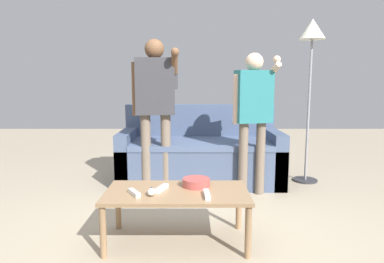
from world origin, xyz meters
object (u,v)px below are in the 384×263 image
object	(u,v)px
coffee_table	(178,197)
game_remote_nunchuk	(152,192)
couch	(201,155)
floor_lamp	(312,46)
snack_bowl	(197,182)
game_remote_wand_spare	(207,194)
game_remote_wand_near	(162,188)
player_left	(156,98)
player_right	(254,107)
game_remote_wand_far	(135,193)

from	to	relation	value
coffee_table	game_remote_nunchuk	world-z (taller)	game_remote_nunchuk
couch	floor_lamp	world-z (taller)	floor_lamp
snack_bowl	game_remote_wand_spare	bearing A→B (deg)	-73.15
game_remote_wand_near	game_remote_nunchuk	bearing A→B (deg)	-119.69
couch	player_left	distance (m)	0.94
game_remote_nunchuk	floor_lamp	xyz separation A→B (m)	(1.61, 1.62, 1.14)
game_remote_nunchuk	game_remote_wand_near	size ratio (longest dim) A/B	0.53
coffee_table	game_remote_nunchuk	size ratio (longest dim) A/B	11.53
coffee_table	player_right	world-z (taller)	player_right
game_remote_nunchuk	game_remote_wand_near	distance (m)	0.12
player_left	game_remote_wand_near	xyz separation A→B (m)	(0.16, -1.11, -0.59)
couch	player_left	size ratio (longest dim) A/B	1.15
couch	game_remote_wand_near	distance (m)	1.58
game_remote_wand_far	game_remote_wand_spare	world-z (taller)	same
couch	coffee_table	bearing A→B (deg)	-97.44
coffee_table	player_right	bearing A→B (deg)	55.63
player_left	game_remote_wand_near	bearing A→B (deg)	-82.00
snack_bowl	player_left	world-z (taller)	player_left
coffee_table	floor_lamp	distance (m)	2.42
coffee_table	game_remote_wand_far	xyz separation A→B (m)	(-0.29, -0.09, 0.06)
couch	game_remote_wand_far	xyz separation A→B (m)	(-0.49, -1.65, 0.09)
game_remote_wand_far	game_remote_wand_spare	xyz separation A→B (m)	(0.50, -0.03, -0.00)
game_remote_wand_near	snack_bowl	bearing A→B (deg)	21.31
player_right	couch	bearing A→B (deg)	135.18
coffee_table	game_remote_nunchuk	bearing A→B (deg)	-151.17
player_right	game_remote_wand_far	xyz separation A→B (m)	(-1.01, -1.14, -0.50)
player_left	game_remote_nunchuk	bearing A→B (deg)	-85.44
floor_lamp	player_left	world-z (taller)	floor_lamp
game_remote_nunchuk	game_remote_wand_spare	distance (m)	0.38
floor_lamp	snack_bowl	bearing A→B (deg)	-132.45
snack_bowl	game_remote_wand_far	world-z (taller)	snack_bowl
coffee_table	player_right	size ratio (longest dim) A/B	0.71
game_remote_wand_near	game_remote_wand_spare	world-z (taller)	same
couch	snack_bowl	distance (m)	1.46
game_remote_wand_near	game_remote_wand_spare	bearing A→B (deg)	-22.39
snack_bowl	game_remote_wand_far	bearing A→B (deg)	-155.67
game_remote_nunchuk	floor_lamp	size ratio (longest dim) A/B	0.05
game_remote_wand_near	game_remote_wand_far	distance (m)	0.20
coffee_table	game_remote_wand_far	world-z (taller)	game_remote_wand_far
player_left	game_remote_wand_far	xyz separation A→B (m)	(-0.02, -1.21, -0.59)
snack_bowl	game_remote_wand_near	xyz separation A→B (m)	(-0.25, -0.10, -0.01)
couch	coffee_table	xyz separation A→B (m)	(-0.20, -1.56, 0.03)
player_right	game_remote_wand_spare	bearing A→B (deg)	-113.57
game_remote_nunchuk	game_remote_wand_far	xyz separation A→B (m)	(-0.12, 0.01, -0.01)
player_left	game_remote_wand_spare	world-z (taller)	player_left
player_right	game_remote_wand_far	bearing A→B (deg)	-131.57
game_remote_nunchuk	game_remote_wand_spare	bearing A→B (deg)	-4.09
game_remote_nunchuk	game_remote_wand_spare	xyz separation A→B (m)	(0.38, -0.03, -0.01)
player_right	game_remote_wand_near	size ratio (longest dim) A/B	8.65
game_remote_nunchuk	player_left	distance (m)	1.35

